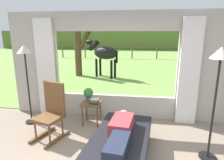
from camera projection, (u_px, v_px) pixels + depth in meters
name	position (u px, v px, depth m)	size (l,w,h in m)	color
back_wall_with_window	(115.00, 67.00, 4.59)	(5.20, 0.12, 2.55)	#ADA599
curtain_panel_left	(46.00, 69.00, 4.70)	(0.44, 0.10, 2.40)	silver
curtain_panel_right	(189.00, 73.00, 4.24)	(0.44, 0.10, 2.40)	silver
outdoor_pasture_lawn	(132.00, 59.00, 15.37)	(36.00, 21.68, 0.02)	#759E47
distant_hill_ridge	(135.00, 40.00, 24.55)	(36.00, 2.00, 2.40)	#556C30
recliner_sofa	(121.00, 146.00, 3.20)	(1.09, 1.79, 0.42)	black
reclining_person	(121.00, 131.00, 3.08)	(0.41, 1.44, 0.22)	#B23338
rocking_chair	(52.00, 111.00, 3.78)	(0.65, 0.79, 1.12)	brown
side_table	(91.00, 106.00, 4.36)	(0.44, 0.44, 0.52)	brown
potted_plant	(88.00, 94.00, 4.36)	(0.22, 0.22, 0.32)	#4C5156
book_stack	(95.00, 101.00, 4.26)	(0.19, 0.16, 0.12)	black
floor_lamp_left	(25.00, 61.00, 4.18)	(0.32, 0.32, 1.81)	black
floor_lamp_right	(219.00, 71.00, 2.88)	(0.32, 0.32, 1.86)	black
horse	(104.00, 53.00, 8.91)	(1.78, 1.05, 1.73)	black
pasture_tree	(79.00, 50.00, 9.21)	(0.98, 0.95, 2.75)	#4C3823
pasture_fence_line	(132.00, 50.00, 15.65)	(16.10, 0.10, 1.10)	brown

